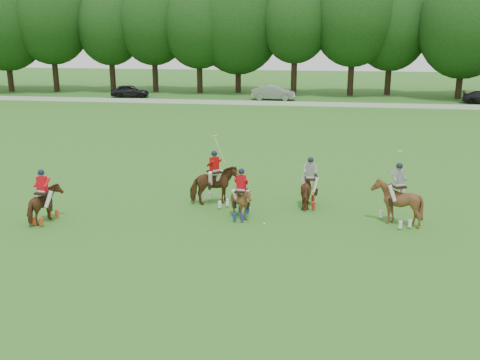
# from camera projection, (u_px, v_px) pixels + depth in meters

# --- Properties ---
(ground) EXTENTS (180.00, 180.00, 0.00)m
(ground) POSITION_uv_depth(u_px,v_px,m) (218.00, 251.00, 18.41)
(ground) COLOR #28671D
(ground) RESTS_ON ground
(tree_line) EXTENTS (117.98, 14.32, 14.75)m
(tree_line) POSITION_uv_depth(u_px,v_px,m) (298.00, 23.00, 61.93)
(tree_line) COLOR black
(tree_line) RESTS_ON ground
(boundary_rail) EXTENTS (120.00, 0.10, 0.44)m
(boundary_rail) POSITION_uv_depth(u_px,v_px,m) (288.00, 104.00, 54.54)
(boundary_rail) COLOR white
(boundary_rail) RESTS_ON ground
(car_left) EXTENTS (4.51, 2.36, 1.47)m
(car_left) POSITION_uv_depth(u_px,v_px,m) (130.00, 91.00, 61.37)
(car_left) COLOR black
(car_left) RESTS_ON ground
(car_mid) EXTENTS (4.83, 1.75, 1.58)m
(car_mid) POSITION_uv_depth(u_px,v_px,m) (273.00, 93.00, 58.96)
(car_mid) COLOR #96979C
(car_mid) RESTS_ON ground
(polo_red_a) EXTENTS (1.08, 1.76, 2.16)m
(polo_red_a) POSITION_uv_depth(u_px,v_px,m) (44.00, 204.00, 21.01)
(polo_red_a) COLOR #533216
(polo_red_a) RESTS_ON ground
(polo_red_b) EXTENTS (2.23, 2.25, 2.96)m
(polo_red_b) POSITION_uv_depth(u_px,v_px,m) (215.00, 185.00, 23.11)
(polo_red_b) COLOR #533216
(polo_red_b) RESTS_ON ground
(polo_red_c) EXTENTS (1.17, 1.30, 2.08)m
(polo_red_c) POSITION_uv_depth(u_px,v_px,m) (241.00, 201.00, 21.47)
(polo_red_c) COLOR #533216
(polo_red_c) RESTS_ON ground
(polo_stripe_a) EXTENTS (1.08, 1.76, 2.18)m
(polo_stripe_a) POSITION_uv_depth(u_px,v_px,m) (310.00, 189.00, 22.92)
(polo_stripe_a) COLOR #533216
(polo_stripe_a) RESTS_ON ground
(polo_stripe_b) EXTENTS (2.02, 2.10, 3.01)m
(polo_stripe_b) POSITION_uv_depth(u_px,v_px,m) (397.00, 202.00, 20.79)
(polo_stripe_b) COLOR #533216
(polo_stripe_b) RESTS_ON ground
(polo_ball) EXTENTS (0.09, 0.09, 0.09)m
(polo_ball) POSITION_uv_depth(u_px,v_px,m) (264.00, 224.00, 20.88)
(polo_ball) COLOR white
(polo_ball) RESTS_ON ground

